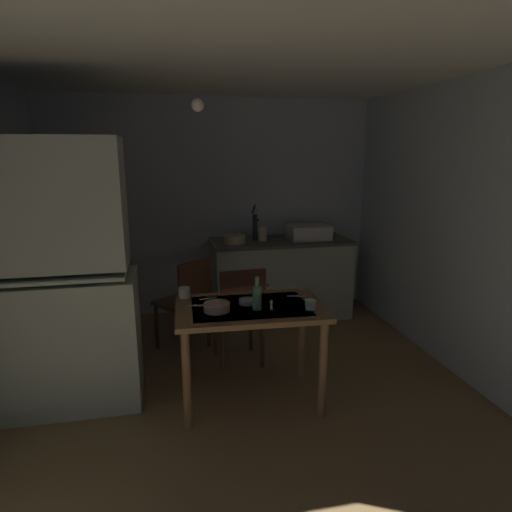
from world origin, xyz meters
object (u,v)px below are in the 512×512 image
at_px(hutch_cabinet, 62,286).
at_px(chair_by_counter, 187,301).
at_px(mixing_bowl_counter, 234,239).
at_px(mug_tall, 184,292).
at_px(glass_bottle, 257,297).
at_px(sink_basin, 308,232).
at_px(chair_far_side, 239,312).
at_px(dining_table, 250,321).
at_px(hand_pump, 255,225).
at_px(serving_bowl_wide, 247,301).

xyz_separation_m(hutch_cabinet, chair_by_counter, (0.88, 0.71, -0.42)).
bearing_deg(hutch_cabinet, mixing_bowl_counter, 43.00).
height_order(mug_tall, glass_bottle, glass_bottle).
bearing_deg(sink_basin, mug_tall, -136.45).
relative_size(sink_basin, chair_far_side, 0.50).
distance_m(mixing_bowl_counter, chair_far_side, 1.11).
height_order(mixing_bowl_counter, glass_bottle, glass_bottle).
xyz_separation_m(dining_table, glass_bottle, (0.03, -0.08, 0.20)).
bearing_deg(chair_far_side, chair_by_counter, 137.06).
height_order(hand_pump, glass_bottle, hand_pump).
bearing_deg(glass_bottle, hand_pump, 78.70).
distance_m(dining_table, glass_bottle, 0.22).
xyz_separation_m(hutch_cabinet, mixing_bowl_counter, (1.43, 1.33, 0.01)).
bearing_deg(sink_basin, mixing_bowl_counter, -176.56).
relative_size(sink_basin, hand_pump, 1.13).
bearing_deg(glass_bottle, mixing_bowl_counter, 86.15).
relative_size(mixing_bowl_counter, dining_table, 0.22).
distance_m(chair_far_side, glass_bottle, 0.74).
xyz_separation_m(sink_basin, mixing_bowl_counter, (-0.83, -0.05, -0.04)).
bearing_deg(mixing_bowl_counter, chair_by_counter, -131.37).
relative_size(serving_bowl_wide, glass_bottle, 0.48).
xyz_separation_m(hutch_cabinet, dining_table, (1.28, -0.26, -0.26)).
distance_m(hand_pump, chair_by_counter, 1.20).
distance_m(sink_basin, mug_tall, 1.97).
bearing_deg(dining_table, sink_basin, 59.16).
relative_size(mixing_bowl_counter, serving_bowl_wide, 2.06).
distance_m(hand_pump, chair_far_side, 1.29).
height_order(hutch_cabinet, chair_far_side, hutch_cabinet).
distance_m(sink_basin, serving_bowl_wide, 1.88).
relative_size(dining_table, chair_by_counter, 1.23).
bearing_deg(hand_pump, dining_table, -102.93).
xyz_separation_m(hutch_cabinet, chair_far_side, (1.30, 0.31, -0.41)).
bearing_deg(chair_by_counter, mixing_bowl_counter, 48.63).
bearing_deg(dining_table, chair_far_side, 87.88).
bearing_deg(hutch_cabinet, chair_by_counter, 38.87).
bearing_deg(serving_bowl_wide, mug_tall, 151.68).
bearing_deg(dining_table, glass_bottle, -65.95).
bearing_deg(serving_bowl_wide, hand_pump, 76.22).
distance_m(hutch_cabinet, serving_bowl_wide, 1.29).
distance_m(hutch_cabinet, chair_by_counter, 1.20).
height_order(hand_pump, mixing_bowl_counter, hand_pump).
height_order(hand_pump, chair_by_counter, hand_pump).
distance_m(hand_pump, mug_tall, 1.65).
bearing_deg(sink_basin, chair_by_counter, -154.02).
distance_m(hutch_cabinet, sink_basin, 2.65).
bearing_deg(hutch_cabinet, dining_table, -11.45).
height_order(hand_pump, serving_bowl_wide, hand_pump).
height_order(sink_basin, mixing_bowl_counter, sink_basin).
height_order(dining_table, chair_by_counter, chair_by_counter).
distance_m(mixing_bowl_counter, chair_by_counter, 0.93).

